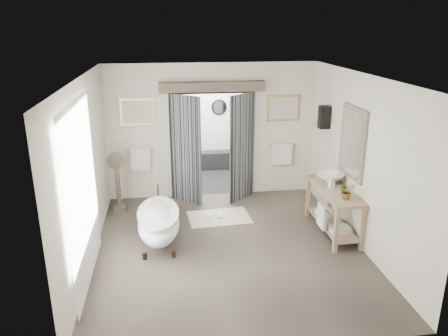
{
  "coord_description": "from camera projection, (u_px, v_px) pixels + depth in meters",
  "views": [
    {
      "loc": [
        -0.98,
        -6.6,
        3.69
      ],
      "look_at": [
        0.0,
        0.6,
        1.25
      ],
      "focal_mm": 35.0,
      "sensor_mm": 36.0,
      "label": 1
    }
  ],
  "objects": [
    {
      "name": "clawfoot_tub",
      "position": [
        159.0,
        222.0,
        7.59
      ],
      "size": [
        0.72,
        1.61,
        0.79
      ],
      "color": "#3C2317",
      "rests_on": "ground_plane"
    },
    {
      "name": "vanity",
      "position": [
        333.0,
        207.0,
        7.9
      ],
      "size": [
        0.57,
        1.6,
        0.85
      ],
      "color": "tan",
      "rests_on": "ground_plane"
    },
    {
      "name": "room_shell",
      "position": [
        228.0,
        146.0,
        6.79
      ],
      "size": [
        4.52,
        5.02,
        2.91
      ],
      "color": "beige",
      "rests_on": "ground_plane"
    },
    {
      "name": "back_wall_dressing",
      "position": [
        213.0,
        128.0,
        9.17
      ],
      "size": [
        3.82,
        0.68,
        2.52
      ],
      "color": "black",
      "rests_on": "ground_plane"
    },
    {
      "name": "pedestal_mirror",
      "position": [
        118.0,
        186.0,
        8.83
      ],
      "size": [
        0.37,
        0.24,
        1.25
      ],
      "color": "#736051",
      "rests_on": "ground_plane"
    },
    {
      "name": "plant",
      "position": [
        347.0,
        191.0,
        7.32
      ],
      "size": [
        0.31,
        0.28,
        0.28
      ],
      "primitive_type": "imported",
      "rotation": [
        0.0,
        0.0,
        0.27
      ],
      "color": "gray",
      "rests_on": "vanity"
    },
    {
      "name": "rug",
      "position": [
        219.0,
        217.0,
        8.65
      ],
      "size": [
        1.26,
        0.89,
        0.01
      ],
      "primitive_type": "cube",
      "rotation": [
        0.0,
        0.0,
        0.08
      ],
      "color": "beige",
      "rests_on": "ground_plane"
    },
    {
      "name": "shower_room",
      "position": [
        206.0,
        138.0,
        10.96
      ],
      "size": [
        2.22,
        2.01,
        2.51
      ],
      "color": "black",
      "rests_on": "ground_plane"
    },
    {
      "name": "slippers",
      "position": [
        214.0,
        215.0,
        8.66
      ],
      "size": [
        0.34,
        0.26,
        0.05
      ],
      "color": "silver",
      "rests_on": "rug"
    },
    {
      "name": "basin",
      "position": [
        330.0,
        178.0,
        8.09
      ],
      "size": [
        0.54,
        0.54,
        0.18
      ],
      "primitive_type": "imported",
      "rotation": [
        0.0,
        0.0,
        0.04
      ],
      "color": "white",
      "rests_on": "vanity"
    },
    {
      "name": "soap_bottle_a",
      "position": [
        332.0,
        183.0,
        7.81
      ],
      "size": [
        0.12,
        0.12,
        0.21
      ],
      "primitive_type": "imported",
      "rotation": [
        0.0,
        0.0,
        0.27
      ],
      "color": "gray",
      "rests_on": "vanity"
    },
    {
      "name": "ground_plane",
      "position": [
        229.0,
        248.0,
        7.5
      ],
      "size": [
        5.0,
        5.0,
        0.0
      ],
      "primitive_type": "plane",
      "color": "brown"
    },
    {
      "name": "soap_bottle_b",
      "position": [
        320.0,
        172.0,
        8.45
      ],
      "size": [
        0.16,
        0.16,
        0.16
      ],
      "primitive_type": "imported",
      "rotation": [
        0.0,
        0.0,
        0.37
      ],
      "color": "gray",
      "rests_on": "vanity"
    }
  ]
}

